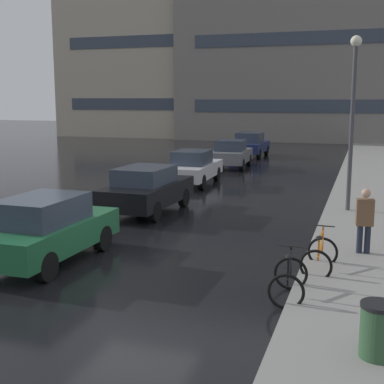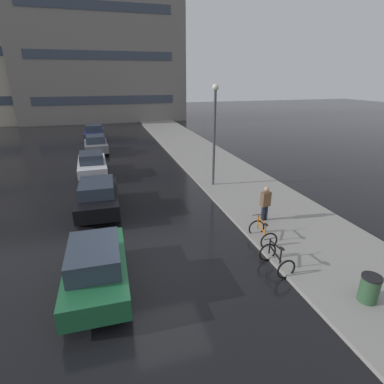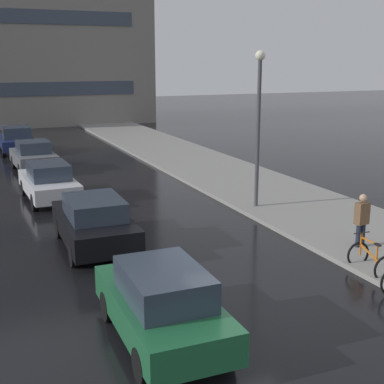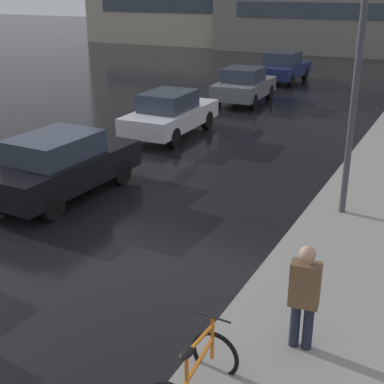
% 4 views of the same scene
% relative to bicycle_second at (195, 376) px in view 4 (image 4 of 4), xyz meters
% --- Properties ---
extents(bicycle_second, '(0.75, 1.17, 0.99)m').
position_rel_bicycle_second_xyz_m(bicycle_second, '(0.00, 0.00, 0.00)').
color(bicycle_second, black).
rests_on(bicycle_second, ground).
extents(car_black, '(1.96, 4.23, 1.55)m').
position_rel_bicycle_second_xyz_m(car_black, '(-6.11, 4.81, 0.40)').
color(car_black, black).
rests_on(car_black, ground).
extents(car_white, '(1.88, 4.31, 1.52)m').
position_rel_bicycle_second_xyz_m(car_white, '(-6.48, 10.95, 0.37)').
color(car_white, silver).
rests_on(car_white, ground).
extents(car_grey, '(1.99, 3.81, 1.53)m').
position_rel_bicycle_second_xyz_m(car_grey, '(-6.28, 17.18, 0.38)').
color(car_grey, slate).
rests_on(car_grey, ground).
extents(car_navy, '(1.95, 4.04, 1.58)m').
position_rel_bicycle_second_xyz_m(car_navy, '(-6.48, 23.21, 0.40)').
color(car_navy, navy).
rests_on(car_navy, ground).
extents(pedestrian, '(0.43, 0.29, 1.70)m').
position_rel_bicycle_second_xyz_m(pedestrian, '(0.90, 1.48, 0.57)').
color(pedestrian, '#1E2333').
rests_on(pedestrian, ground).
extents(streetlamp, '(0.36, 0.36, 5.75)m').
position_rel_bicycle_second_xyz_m(streetlamp, '(0.36, 6.56, 3.18)').
color(streetlamp, '#424247').
rests_on(streetlamp, ground).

